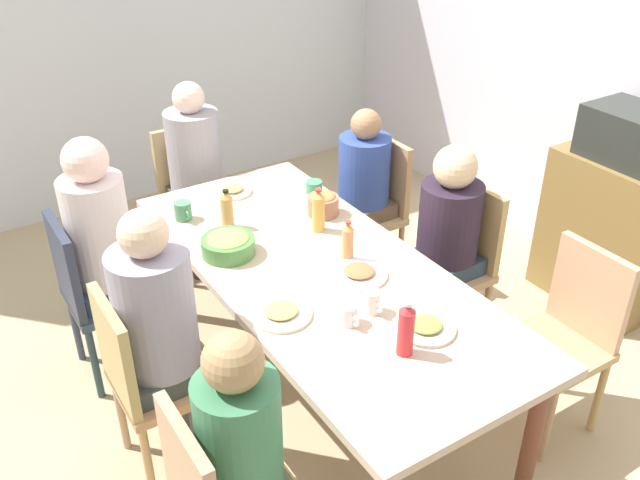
# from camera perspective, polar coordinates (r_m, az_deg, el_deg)

# --- Properties ---
(ground_plane) EXTENTS (6.19, 6.19, 0.00)m
(ground_plane) POSITION_cam_1_polar(r_m,az_deg,el_deg) (3.53, 0.00, -12.51)
(ground_plane) COLOR tan
(wall_left) EXTENTS (0.12, 4.44, 2.60)m
(wall_left) POSITION_cam_1_polar(r_m,az_deg,el_deg) (5.13, -16.80, 16.86)
(wall_left) COLOR silver
(wall_left) RESTS_ON ground_plane
(dining_table) EXTENTS (2.19, 0.94, 0.74)m
(dining_table) POSITION_cam_1_polar(r_m,az_deg,el_deg) (3.11, 0.00, -3.53)
(dining_table) COLOR #C8AF94
(dining_table) RESTS_ON ground_plane
(person_0) EXTENTS (0.30, 0.30, 1.17)m
(person_0) POSITION_cam_1_polar(r_m,az_deg,el_deg) (2.32, -6.36, -17.09)
(person_0) COLOR brown
(person_0) RESTS_ON ground_plane
(chair_1) EXTENTS (0.40, 0.40, 0.90)m
(chair_1) POSITION_cam_1_polar(r_m,az_deg,el_deg) (3.65, 11.32, -1.44)
(chair_1) COLOR tan
(chair_1) RESTS_ON ground_plane
(person_1) EXTENTS (0.31, 0.31, 1.16)m
(person_1) POSITION_cam_1_polar(r_m,az_deg,el_deg) (3.49, 10.54, 0.81)
(person_1) COLOR #362F46
(person_1) RESTS_ON ground_plane
(chair_2) EXTENTS (0.40, 0.40, 0.90)m
(chair_2) POSITION_cam_1_polar(r_m,az_deg,el_deg) (4.12, 4.51, 3.07)
(chair_2) COLOR tan
(chair_2) RESTS_ON ground_plane
(person_2) EXTENTS (0.30, 0.30, 1.12)m
(person_2) POSITION_cam_1_polar(r_m,az_deg,el_deg) (4.00, 3.54, 4.78)
(person_2) COLOR brown
(person_2) RESTS_ON ground_plane
(chair_3) EXTENTS (0.40, 0.40, 0.90)m
(chair_3) POSITION_cam_1_polar(r_m,az_deg,el_deg) (4.34, -10.55, 4.08)
(chair_3) COLOR tan
(chair_3) RESTS_ON ground_plane
(person_3) EXTENTS (0.32, 0.32, 1.23)m
(person_3) POSITION_cam_1_polar(r_m,az_deg,el_deg) (4.17, -10.35, 6.37)
(person_3) COLOR #373B3B
(person_3) RESTS_ON ground_plane
(chair_4) EXTENTS (0.40, 0.40, 0.90)m
(chair_4) POSITION_cam_1_polar(r_m,az_deg,el_deg) (3.51, -18.46, -3.97)
(chair_4) COLOR #334150
(chair_4) RESTS_ON ground_plane
(person_4) EXTENTS (0.30, 0.30, 1.28)m
(person_4) POSITION_cam_1_polar(r_m,az_deg,el_deg) (3.39, -17.71, -0.01)
(person_4) COLOR #372947
(person_4) RESTS_ON ground_plane
(chair_5) EXTENTS (0.40, 0.40, 0.90)m
(chair_5) POSITION_cam_1_polar(r_m,az_deg,el_deg) (3.27, 19.99, -7.11)
(chair_5) COLOR tan
(chair_5) RESTS_ON ground_plane
(chair_6) EXTENTS (0.40, 0.40, 0.90)m
(chair_6) POSITION_cam_1_polar(r_m,az_deg,el_deg) (2.93, -14.39, -10.91)
(chair_6) COLOR tan
(chair_6) RESTS_ON ground_plane
(person_6) EXTENTS (0.32, 0.32, 1.25)m
(person_6) POSITION_cam_1_polar(r_m,az_deg,el_deg) (2.80, -13.30, -6.66)
(person_6) COLOR #454438
(person_6) RESTS_ON ground_plane
(plate_0) EXTENTS (0.25, 0.25, 0.04)m
(plate_0) POSITION_cam_1_polar(r_m,az_deg,el_deg) (2.78, -3.28, -6.08)
(plate_0) COLOR silver
(plate_0) RESTS_ON dining_table
(plate_1) EXTENTS (0.20, 0.20, 0.04)m
(plate_1) POSITION_cam_1_polar(r_m,az_deg,el_deg) (3.75, -7.28, 4.11)
(plate_1) COLOR silver
(plate_1) RESTS_ON dining_table
(plate_2) EXTENTS (0.24, 0.24, 0.04)m
(plate_2) POSITION_cam_1_polar(r_m,az_deg,el_deg) (2.73, 8.80, -7.17)
(plate_2) COLOR silver
(plate_2) RESTS_ON dining_table
(plate_3) EXTENTS (0.25, 0.25, 0.04)m
(plate_3) POSITION_cam_1_polar(r_m,az_deg,el_deg) (3.02, 3.29, -2.78)
(plate_3) COLOR white
(plate_3) RESTS_ON dining_table
(bowl_0) EXTENTS (0.25, 0.25, 0.10)m
(bowl_0) POSITION_cam_1_polar(r_m,az_deg,el_deg) (3.18, -7.68, -0.36)
(bowl_0) COLOR #4A8542
(bowl_0) RESTS_ON dining_table
(bowl_1) EXTENTS (0.16, 0.16, 0.12)m
(bowl_1) POSITION_cam_1_polar(r_m,az_deg,el_deg) (3.49, 0.26, 3.06)
(bowl_1) COLOR #A06C50
(bowl_1) RESTS_ON dining_table
(cup_0) EXTENTS (0.11, 0.07, 0.10)m
(cup_0) POSITION_cam_1_polar(r_m,az_deg,el_deg) (2.78, 4.37, -5.16)
(cup_0) COLOR white
(cup_0) RESTS_ON dining_table
(cup_1) EXTENTS (0.12, 0.09, 0.09)m
(cup_1) POSITION_cam_1_polar(r_m,az_deg,el_deg) (3.51, -11.36, 2.40)
(cup_1) COLOR #4A855F
(cup_1) RESTS_ON dining_table
(cup_2) EXTENTS (0.13, 0.09, 0.07)m
(cup_2) POSITION_cam_1_polar(r_m,az_deg,el_deg) (3.71, -0.48, 4.41)
(cup_2) COLOR #459464
(cup_2) RESTS_ON dining_table
(cup_3) EXTENTS (0.11, 0.08, 0.09)m
(cup_3) POSITION_cam_1_polar(r_m,az_deg,el_deg) (2.72, 2.38, -6.25)
(cup_3) COLOR white
(cup_3) RESTS_ON dining_table
(bottle_0) EXTENTS (0.05, 0.05, 0.20)m
(bottle_0) POSITION_cam_1_polar(r_m,az_deg,el_deg) (3.09, 2.36, -0.16)
(bottle_0) COLOR tan
(bottle_0) RESTS_ON dining_table
(bottle_1) EXTENTS (0.06, 0.06, 0.23)m
(bottle_1) POSITION_cam_1_polar(r_m,az_deg,el_deg) (2.55, 7.19, -7.42)
(bottle_1) COLOR red
(bottle_1) RESTS_ON dining_table
(bottle_2) EXTENTS (0.06, 0.06, 0.22)m
(bottle_2) POSITION_cam_1_polar(r_m,az_deg,el_deg) (3.32, -0.13, 2.43)
(bottle_2) COLOR gold
(bottle_2) RESTS_ON dining_table
(bottle_3) EXTENTS (0.06, 0.06, 0.20)m
(bottle_3) POSITION_cam_1_polar(r_m,az_deg,el_deg) (3.38, -7.77, 2.52)
(bottle_3) COLOR tan
(bottle_3) RESTS_ON dining_table
(side_cabinet) EXTENTS (0.70, 0.44, 0.90)m
(side_cabinet) POSITION_cam_1_polar(r_m,az_deg,el_deg) (4.28, 23.01, 0.67)
(side_cabinet) COLOR olive
(side_cabinet) RESTS_ON ground_plane
(microwave) EXTENTS (0.48, 0.36, 0.28)m
(microwave) POSITION_cam_1_polar(r_m,az_deg,el_deg) (4.04, 24.69, 7.94)
(microwave) COLOR #292D29
(microwave) RESTS_ON side_cabinet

